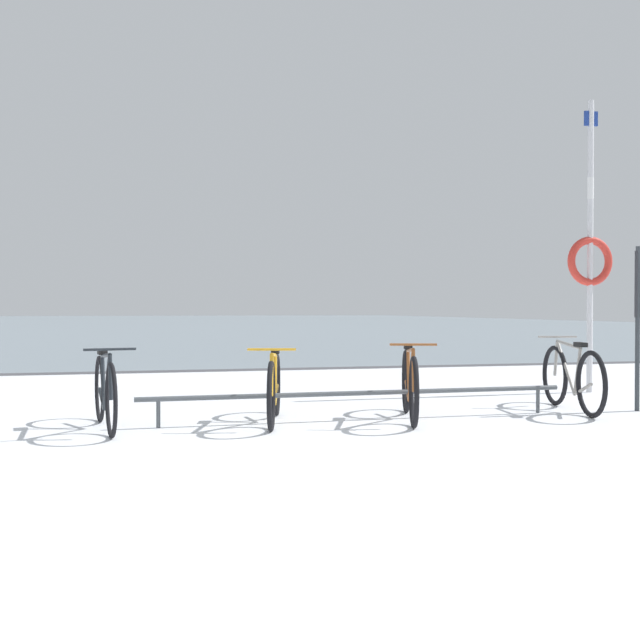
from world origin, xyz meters
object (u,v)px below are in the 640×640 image
at_px(rescue_post, 590,252).
at_px(bicycle_0, 105,392).
at_px(bicycle_3, 572,378).
at_px(bicycle_2, 410,384).
at_px(bicycle_1, 274,388).

bearing_deg(rescue_post, bicycle_0, -165.10).
height_order(bicycle_3, rescue_post, rescue_post).
xyz_separation_m(bicycle_0, bicycle_2, (3.04, -0.10, 0.00)).
xyz_separation_m(bicycle_0, bicycle_3, (5.05, 0.09, 0.01)).
xyz_separation_m(bicycle_0, rescue_post, (6.34, 1.69, 1.57)).
bearing_deg(bicycle_0, bicycle_2, -1.83).
distance_m(bicycle_0, bicycle_3, 5.05).
xyz_separation_m(bicycle_1, bicycle_2, (1.40, -0.12, 0.02)).
xyz_separation_m(bicycle_2, rescue_post, (3.30, 1.78, 1.57)).
distance_m(bicycle_1, bicycle_3, 3.41).
relative_size(bicycle_3, rescue_post, 0.42).
bearing_deg(rescue_post, bicycle_2, -151.59).
bearing_deg(bicycle_2, rescue_post, 28.41).
xyz_separation_m(bicycle_2, bicycle_3, (2.00, 0.19, 0.01)).
distance_m(bicycle_0, bicycle_2, 3.04).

